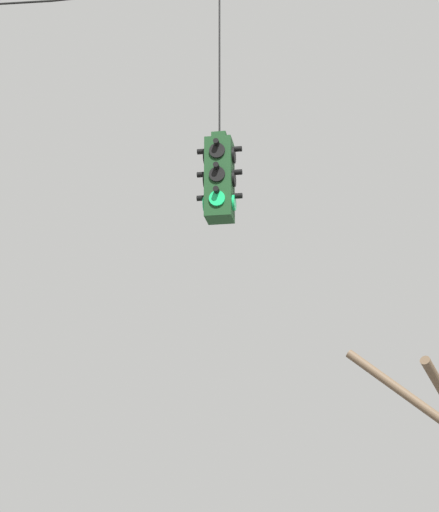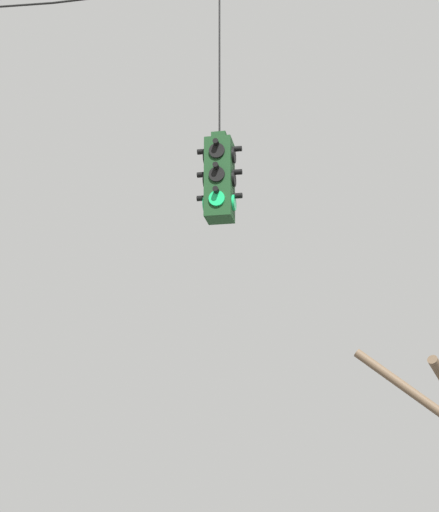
% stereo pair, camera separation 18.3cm
% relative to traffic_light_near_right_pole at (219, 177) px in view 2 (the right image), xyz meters
% --- Properties ---
extents(traffic_light_near_right_pole, '(0.58, 0.58, 3.50)m').
position_rel_traffic_light_near_right_pole_xyz_m(traffic_light_near_right_pole, '(0.00, 0.00, 0.00)').
color(traffic_light_near_right_pole, '#143819').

